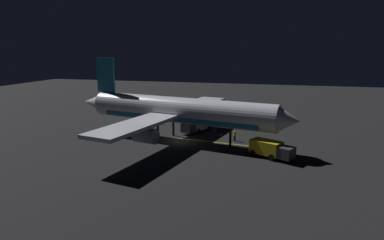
% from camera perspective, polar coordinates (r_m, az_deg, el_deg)
% --- Properties ---
extents(ground_plane, '(180.00, 180.00, 0.20)m').
position_cam_1_polar(ground_plane, '(53.47, -2.08, -3.66)').
color(ground_plane, black).
extents(apron_guide_stripe, '(3.15, 25.23, 0.01)m').
position_cam_1_polar(apron_guide_stripe, '(53.23, 2.31, -3.62)').
color(apron_guide_stripe, gold).
rests_on(apron_guide_stripe, ground_plane).
extents(airliner, '(35.17, 37.76, 12.84)m').
position_cam_1_polar(airliner, '(52.66, -2.71, 1.54)').
color(airliner, silver).
rests_on(airliner, ground_plane).
extents(baggage_truck, '(4.60, 6.19, 2.28)m').
position_cam_1_polar(baggage_truck, '(46.20, 13.14, -4.86)').
color(baggage_truck, gold).
rests_on(baggage_truck, ground_plane).
extents(catering_truck, '(6.36, 4.29, 2.45)m').
position_cam_1_polar(catering_truck, '(58.66, 0.85, -0.86)').
color(catering_truck, silver).
rests_on(catering_truck, ground_plane).
extents(ground_crew_worker, '(0.40, 0.40, 1.74)m').
position_cam_1_polar(ground_crew_worker, '(53.60, 7.26, -2.62)').
color(ground_crew_worker, black).
rests_on(ground_crew_worker, ground_plane).
extents(traffic_cone_near_left, '(0.50, 0.50, 0.55)m').
position_cam_1_polar(traffic_cone_near_left, '(59.41, 3.98, -1.72)').
color(traffic_cone_near_left, '#EA590F').
rests_on(traffic_cone_near_left, ground_plane).
extents(traffic_cone_near_right, '(0.50, 0.50, 0.55)m').
position_cam_1_polar(traffic_cone_near_right, '(56.11, 4.89, -2.57)').
color(traffic_cone_near_right, '#EA590F').
rests_on(traffic_cone_near_right, ground_plane).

